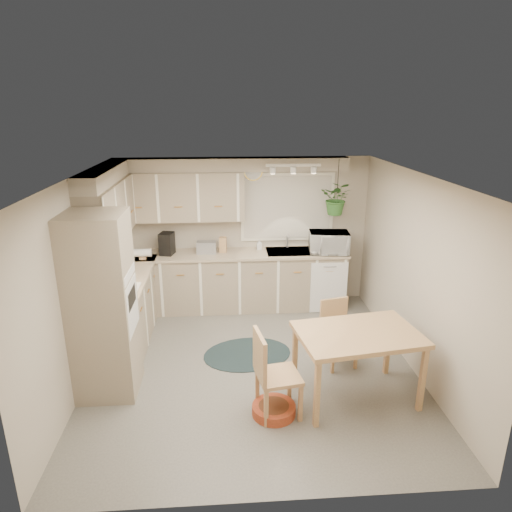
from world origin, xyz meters
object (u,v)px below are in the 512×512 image
at_px(dining_table, 356,365).
at_px(braided_rug, 247,354).
at_px(pet_bed, 274,410).
at_px(microwave, 329,240).
at_px(chair_back, 339,335).
at_px(chair_left, 279,374).

height_order(dining_table, braided_rug, dining_table).
distance_m(pet_bed, microwave, 3.10).
bearing_deg(chair_back, braided_rug, -29.75).
relative_size(dining_table, braided_rug, 1.11).
height_order(pet_bed, microwave, microwave).
relative_size(dining_table, chair_left, 1.35).
bearing_deg(microwave, pet_bed, -107.44).
bearing_deg(chair_back, dining_table, 76.99).
relative_size(chair_back, pet_bed, 1.79).
bearing_deg(chair_left, chair_back, 126.26).
relative_size(dining_table, pet_bed, 2.78).
height_order(chair_back, microwave, microwave).
bearing_deg(microwave, braided_rug, -128.15).
distance_m(braided_rug, pet_bed, 1.27).
xyz_separation_m(chair_left, chair_back, (0.88, 0.91, -0.06)).
distance_m(chair_left, chair_back, 1.27).
height_order(dining_table, pet_bed, dining_table).
xyz_separation_m(braided_rug, pet_bed, (0.22, -1.25, 0.05)).
bearing_deg(braided_rug, chair_back, -15.66).
relative_size(braided_rug, microwave, 1.93).
bearing_deg(braided_rug, pet_bed, -80.21).
height_order(braided_rug, microwave, microwave).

